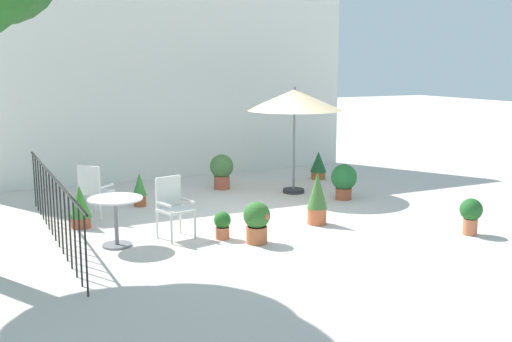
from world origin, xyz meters
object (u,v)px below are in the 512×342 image
object	(u,v)px
potted_plant_4	(317,198)
potted_plant_7	(222,224)
potted_plant_1	(471,213)
patio_umbrella_0	(295,101)
patio_chair_0	(93,188)
potted_plant_8	(80,206)
patio_chair_1	(173,204)
cafe_table_0	(116,212)
potted_plant_3	(344,180)
potted_plant_5	(257,221)
potted_plant_0	(222,169)
potted_plant_6	(140,189)
potted_plant_2	(318,165)

from	to	relation	value
potted_plant_4	potted_plant_7	size ratio (longest dim) A/B	2.08
potted_plant_1	potted_plant_4	xyz separation A→B (m)	(-1.81, 1.59, 0.11)
patio_umbrella_0	patio_chair_0	world-z (taller)	patio_umbrella_0
potted_plant_1	potted_plant_8	world-z (taller)	potted_plant_8
patio_chair_0	potted_plant_1	size ratio (longest dim) A/B	1.62
patio_chair_1	potted_plant_1	xyz separation A→B (m)	(4.21, -1.89, -0.19)
cafe_table_0	potted_plant_3	bearing A→B (deg)	13.22
patio_chair_1	potted_plant_3	xyz separation A→B (m)	(3.85, 1.05, -0.14)
cafe_table_0	potted_plant_3	size ratio (longest dim) A/B	1.13
patio_chair_1	cafe_table_0	bearing A→B (deg)	-175.92
potted_plant_5	potted_plant_8	size ratio (longest dim) A/B	0.89
potted_plant_4	potted_plant_5	distance (m)	1.48
potted_plant_3	potted_plant_0	bearing A→B (deg)	131.55
potted_plant_7	patio_chair_1	bearing A→B (deg)	148.65
patio_chair_1	potted_plant_6	size ratio (longest dim) A/B	1.47
patio_umbrella_0	potted_plant_5	world-z (taller)	patio_umbrella_0
potted_plant_5	potted_plant_7	distance (m)	0.58
potted_plant_2	potted_plant_6	xyz separation A→B (m)	(-4.43, -0.83, 0.00)
patio_umbrella_0	patio_chair_0	size ratio (longest dim) A/B	2.34
cafe_table_0	potted_plant_8	xyz separation A→B (m)	(-0.29, 1.27, -0.15)
patio_chair_0	potted_plant_7	world-z (taller)	patio_chair_0
potted_plant_0	potted_plant_2	bearing A→B (deg)	1.21
patio_chair_1	potted_plant_0	bearing A→B (deg)	55.27
potted_plant_4	potted_plant_7	xyz separation A→B (m)	(-1.75, -0.10, -0.22)
patio_umbrella_0	cafe_table_0	xyz separation A→B (m)	(-4.16, -2.08, -1.38)
potted_plant_6	potted_plant_8	size ratio (longest dim) A/B	0.91
cafe_table_0	potted_plant_1	distance (m)	5.42
patio_umbrella_0	potted_plant_6	distance (m)	3.54
patio_chair_0	patio_chair_1	xyz separation A→B (m)	(0.84, -1.75, 0.01)
potted_plant_0	potted_plant_8	size ratio (longest dim) A/B	1.05
potted_plant_8	potted_plant_0	bearing A→B (deg)	29.16
potted_plant_0	potted_plant_8	world-z (taller)	potted_plant_0
potted_plant_3	potted_plant_2	bearing A→B (deg)	71.35
patio_umbrella_0	potted_plant_4	size ratio (longest dim) A/B	2.48
potted_plant_5	cafe_table_0	bearing A→B (deg)	158.06
cafe_table_0	potted_plant_2	world-z (taller)	cafe_table_0
patio_chair_1	potted_plant_7	distance (m)	0.82
cafe_table_0	potted_plant_6	size ratio (longest dim) A/B	1.23
potted_plant_4	potted_plant_8	bearing A→B (deg)	157.13
potted_plant_0	potted_plant_7	size ratio (longest dim) A/B	1.74
cafe_table_0	potted_plant_2	distance (m)	6.27
potted_plant_1	potted_plant_5	world-z (taller)	potted_plant_5
potted_plant_1	potted_plant_8	xyz separation A→B (m)	(-5.38, 3.10, 0.02)
potted_plant_0	potted_plant_2	xyz separation A→B (m)	(2.44, 0.05, -0.09)
potted_plant_0	potted_plant_7	world-z (taller)	potted_plant_0
potted_plant_2	potted_plant_8	distance (m)	6.01
potted_plant_0	potted_plant_6	distance (m)	2.14
potted_plant_2	potted_plant_4	distance (m)	4.00
potted_plant_3	potted_plant_4	bearing A→B (deg)	-137.12
patio_chair_1	potted_plant_0	world-z (taller)	patio_chair_1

